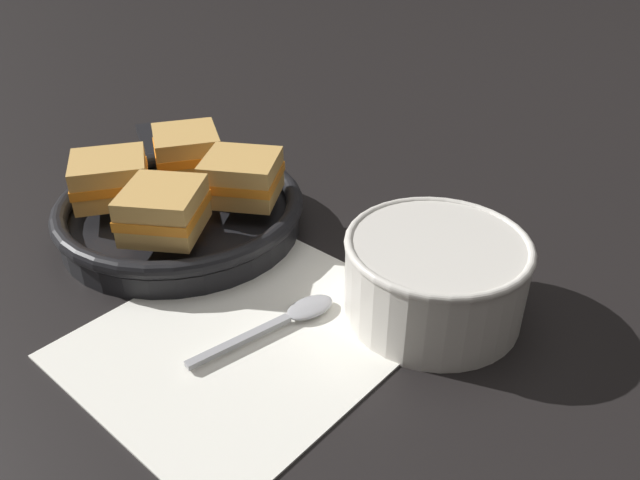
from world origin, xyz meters
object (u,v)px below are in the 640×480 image
spoon (292,316)px  skillet (181,213)px  sandwich_near_left (242,177)px  soup_bowl (435,273)px  sandwich_far_right (163,210)px  sandwich_far_left (110,178)px  sandwich_near_right (187,151)px

spoon → skillet: 0.21m
spoon → skillet: (0.01, 0.20, 0.01)m
sandwich_near_left → soup_bowl: bearing=-80.4°
soup_bowl → spoon: size_ratio=1.09×
spoon → sandwich_far_right: 0.16m
sandwich_far_left → sandwich_near_right: bearing=3.7°
sandwich_far_right → skillet: bearing=49.4°
sandwich_near_left → sandwich_near_right: bearing=93.7°
soup_bowl → skillet: bearing=108.0°
soup_bowl → sandwich_far_left: sandwich_far_left is taller
sandwich_near_right → spoon: bearing=-103.0°
soup_bowl → sandwich_near_right: size_ratio=1.60×
skillet → sandwich_near_left: (0.05, -0.05, 0.04)m
spoon → sandwich_far_right: sandwich_far_right is taller
sandwich_near_left → sandwich_far_right: same height
spoon → sandwich_far_left: 0.26m
sandwich_far_right → sandwich_near_right: bearing=48.7°
spoon → sandwich_far_left: (-0.04, 0.25, 0.06)m
spoon → sandwich_near_right: bearing=81.5°
soup_bowl → sandwich_far_right: 0.26m
sandwich_near_left → sandwich_far_right: 0.10m
skillet → sandwich_far_left: sandwich_far_left is taller
spoon → sandwich_far_left: size_ratio=1.45×
sandwich_near_left → sandwich_far_left: (-0.10, 0.09, 0.00)m
soup_bowl → sandwich_near_left: size_ratio=1.53×
sandwich_far_left → spoon: bearing=-81.1°
sandwich_far_left → sandwich_near_left: bearing=-41.3°
soup_bowl → sandwich_near_right: bearing=97.9°
spoon → sandwich_near_left: 0.18m
spoon → sandwich_near_left: (0.07, 0.16, 0.06)m
spoon → skillet: size_ratio=0.40×
sandwich_near_left → sandwich_near_right: size_ratio=1.04×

